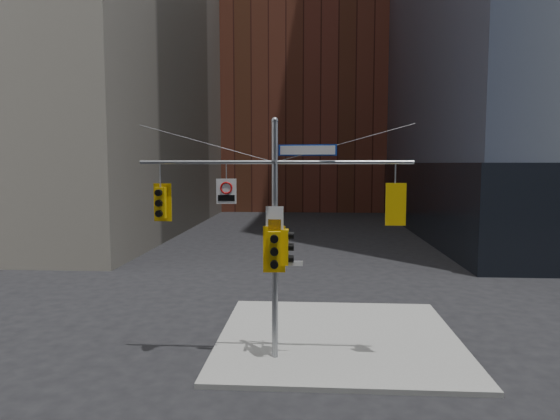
# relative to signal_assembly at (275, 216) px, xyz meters

# --- Properties ---
(ground) EXTENTS (160.00, 160.00, 0.00)m
(ground) POSITION_rel_signal_assembly_xyz_m (0.00, -1.99, -4.42)
(ground) COLOR black
(ground) RESTS_ON ground
(sidewalk_corner) EXTENTS (8.00, 8.00, 0.15)m
(sidewalk_corner) POSITION_rel_signal_assembly_xyz_m (2.00, 2.01, -4.34)
(sidewalk_corner) COLOR gray
(sidewalk_corner) RESTS_ON ground
(brick_midrise) EXTENTS (26.00, 20.00, 28.00)m
(brick_midrise) POSITION_rel_signal_assembly_xyz_m (0.00, 56.01, 9.58)
(brick_midrise) COLOR brown
(brick_midrise) RESTS_ON ground
(signal_assembly) EXTENTS (8.00, 0.80, 7.30)m
(signal_assembly) POSITION_rel_signal_assembly_xyz_m (0.00, 0.00, 0.00)
(signal_assembly) COLOR gray
(signal_assembly) RESTS_ON ground
(traffic_light_west_arm) EXTENTS (0.55, 0.44, 1.15)m
(traffic_light_west_arm) POSITION_rel_signal_assembly_xyz_m (-3.41, 0.01, 0.38)
(traffic_light_west_arm) COLOR #DFAD0B
(traffic_light_west_arm) RESTS_ON ground
(traffic_light_east_arm) EXTENTS (0.58, 0.45, 1.22)m
(traffic_light_east_arm) POSITION_rel_signal_assembly_xyz_m (3.48, 0.00, 0.38)
(traffic_light_east_arm) COLOR #DFAD0B
(traffic_light_east_arm) RESTS_ON ground
(traffic_light_pole_side) EXTENTS (0.40, 0.34, 1.05)m
(traffic_light_pole_side) POSITION_rel_signal_assembly_xyz_m (0.32, 0.01, -0.91)
(traffic_light_pole_side) COLOR #DFAD0B
(traffic_light_pole_side) RESTS_ON ground
(traffic_light_pole_front) EXTENTS (0.66, 0.54, 1.38)m
(traffic_light_pole_front) POSITION_rel_signal_assembly_xyz_m (-0.00, -0.27, -0.97)
(traffic_light_pole_front) COLOR #DFAD0B
(traffic_light_pole_front) RESTS_ON ground
(street_sign_blade) EXTENTS (1.69, 0.25, 0.33)m
(street_sign_blade) POSITION_rel_signal_assembly_xyz_m (0.95, 0.00, 1.93)
(street_sign_blade) COLOR #11349B
(street_sign_blade) RESTS_ON ground
(regulatory_sign_arm) EXTENTS (0.59, 0.07, 0.74)m
(regulatory_sign_arm) POSITION_rel_signal_assembly_xyz_m (-1.43, -0.02, 0.76)
(regulatory_sign_arm) COLOR silver
(regulatory_sign_arm) RESTS_ON ground
(regulatory_sign_pole) EXTENTS (0.52, 0.07, 0.68)m
(regulatory_sign_pole) POSITION_rel_signal_assembly_xyz_m (0.00, -0.11, -0.06)
(regulatory_sign_pole) COLOR silver
(regulatory_sign_pole) RESTS_ON ground
(street_blade_ew) EXTENTS (0.76, 0.03, 0.15)m
(street_blade_ew) POSITION_rel_signal_assembly_xyz_m (0.45, 0.01, -1.40)
(street_blade_ew) COLOR silver
(street_blade_ew) RESTS_ON ground
(street_blade_ns) EXTENTS (0.07, 0.80, 0.16)m
(street_blade_ns) POSITION_rel_signal_assembly_xyz_m (0.00, 0.46, -1.45)
(street_blade_ns) COLOR #145926
(street_blade_ns) RESTS_ON ground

